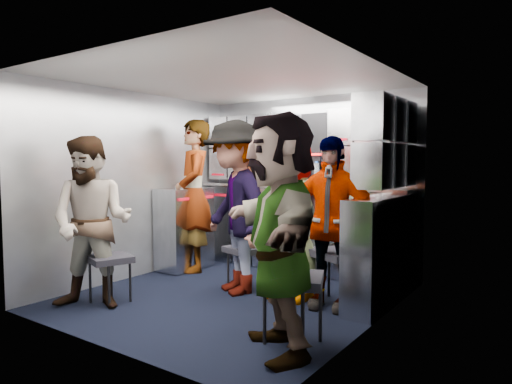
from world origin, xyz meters
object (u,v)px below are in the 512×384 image
Objects in this scene: jump_seat_mid_right at (338,256)px; attendant_arc_e at (280,233)px; jump_seat_near_left at (110,261)px; jump_seat_mid_left at (245,252)px; attendant_arc_a at (92,223)px; jump_seat_near_right at (293,283)px; attendant_standing at (194,195)px; attendant_arc_c at (291,217)px; attendant_arc_d at (330,223)px; attendant_arc_b at (235,207)px; jump_seat_center at (300,253)px.

attendant_arc_e reaches higher than jump_seat_mid_right.
jump_seat_near_left reaches higher than jump_seat_mid_left.
attendant_arc_e reaches higher than attendant_arc_a.
jump_seat_mid_right is at bearing 5.53° from jump_seat_mid_left.
attendant_arc_e reaches higher than jump_seat_near_right.
attendant_standing reaches higher than jump_seat_near_left.
attendant_arc_a is 0.98× the size of attendant_arc_c.
jump_seat_near_right is 0.35× the size of attendant_arc_a.
attendant_standing is 1.17× the size of attendant_arc_a.
attendant_arc_d is (0.45, -0.09, -0.01)m from attendant_arc_c.
jump_seat_mid_left is 1.13m from attendant_standing.
jump_seat_near_right is 0.32× the size of attendant_arc_b.
jump_seat_center is at bearing 88.71° from attendant_arc_c.
jump_seat_mid_right is at bearing 10.50° from attendant_arc_c.
jump_seat_near_right is 0.33× the size of attendant_arc_e.
attendant_arc_b is at bearing -90.00° from jump_seat_mid_left.
attendant_arc_b is 1.10× the size of attendant_arc_c.
attendant_arc_d is (1.75, 1.03, 0.38)m from jump_seat_near_left.
jump_seat_near_left is 1.03× the size of jump_seat_center.
attendant_arc_c reaches higher than jump_seat_near_right.
jump_seat_near_left is at bearing -145.22° from jump_seat_mid_right.
attendant_arc_b reaches higher than attendant_arc_a.
attendant_arc_d is (1.00, -0.08, 0.39)m from jump_seat_mid_left.
jump_seat_center is 0.46m from jump_seat_mid_right.
jump_seat_center is 0.43m from attendant_arc_c.
jump_seat_mid_right is 1.07m from jump_seat_near_right.
jump_seat_center reaches higher than jump_seat_mid_left.
jump_seat_near_right is 0.35× the size of attendant_arc_c.
attendant_arc_d is (1.00, 0.10, -0.09)m from attendant_arc_b.
attendant_arc_d is (-0.13, 0.88, 0.33)m from jump_seat_near_right.
attendant_standing is 1.07m from attendant_arc_b.
jump_seat_near_left is at bearing 59.85° from attendant_arc_a.
attendant_standing is 2.54m from attendant_arc_e.
jump_seat_mid_left is at bearing 167.89° from attendant_arc_d.
attendant_arc_c is (-0.58, 0.97, 0.34)m from jump_seat_near_right.
jump_seat_near_left is 0.26× the size of attendant_standing.
jump_seat_mid_left is 1.01m from jump_seat_mid_right.
attendant_arc_c is 1.02× the size of attendant_arc_d.
attendant_arc_e is at bearing -45.28° from jump_seat_mid_left.
attendant_arc_b is (-0.55, -0.36, 0.47)m from jump_seat_center.
attendant_arc_b reaches higher than jump_seat_mid_right.
jump_seat_center is 0.30× the size of attendant_arc_a.
attendant_standing is at bearing 168.52° from attendant_arc_c.
attendant_arc_b is (-1.00, -0.28, 0.43)m from jump_seat_mid_right.
attendant_arc_b is 1.12× the size of attendant_arc_d.
attendant_arc_a reaches higher than jump_seat_center.
jump_seat_near_right is at bearing -3.99° from attendant_arc_b.
jump_seat_near_right reaches higher than jump_seat_mid_left.
attendant_arc_a is (-1.30, -1.48, 0.38)m from jump_seat_center.
jump_seat_center is 1.29m from jump_seat_near_right.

